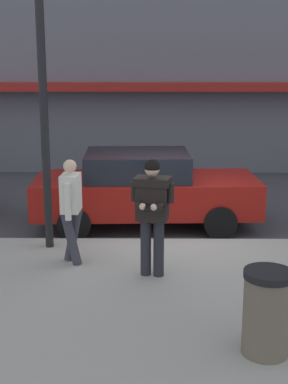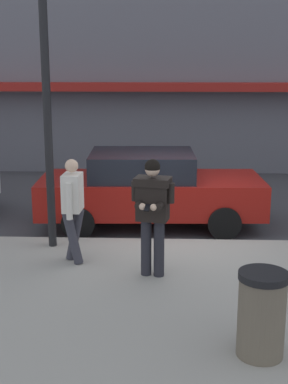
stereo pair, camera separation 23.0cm
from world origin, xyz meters
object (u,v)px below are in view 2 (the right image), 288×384
Objects in this scene: street_lamp_post at (46,73)px; trash_bin at (262,314)px; parked_sedan_mid at (149,188)px; man_texting_on_phone at (153,205)px; pedestrian_in_light_coat at (73,204)px.

street_lamp_post is 5.28m from trash_bin.
parked_sedan_mid is 3.03m from man_texting_on_phone.
man_texting_on_phone is (0.15, -2.99, 0.46)m from parked_sedan_mid.
trash_bin is at bearing -60.57° from man_texting_on_phone.
street_lamp_post is at bearing 144.43° from man_texting_on_phone.
street_lamp_post reaches higher than parked_sedan_mid.
man_texting_on_phone is at bearing 119.43° from trash_bin.
parked_sedan_mid is 2.72m from pedestrian_in_light_coat.
man_texting_on_phone reaches higher than pedestrian_in_light_coat.
man_texting_on_phone is at bearing -35.57° from street_lamp_post.
man_texting_on_phone is 1.40m from pedestrian_in_light_coat.
street_lamp_post reaches higher than man_texting_on_phone.
street_lamp_post is (-1.65, -1.70, 2.35)m from parked_sedan_mid.
parked_sedan_mid is at bearing 105.07° from trash_bin.
pedestrian_in_light_coat is at bearing -55.52° from street_lamp_post.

